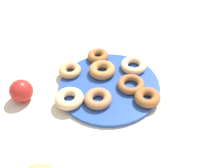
{
  "coord_description": "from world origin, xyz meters",
  "views": [
    {
      "loc": [
        0.17,
        0.57,
        0.58
      ],
      "look_at": [
        0.0,
        0.03,
        0.04
      ],
      "focal_mm": 39.47,
      "sensor_mm": 36.0,
      "label": 1
    }
  ],
  "objects_px": {
    "donut_4": "(98,56)",
    "donut_5": "(131,84)",
    "donut_2": "(133,65)",
    "donut_3": "(98,99)",
    "apple": "(21,91)",
    "donut_0": "(147,97)",
    "donut_1": "(102,70)",
    "donut_7": "(69,98)",
    "donut_6": "(70,70)",
    "donut_plate": "(109,86)"
  },
  "relations": [
    {
      "from": "donut_4",
      "to": "donut_5",
      "type": "height_order",
      "value": "donut_4"
    },
    {
      "from": "donut_2",
      "to": "donut_3",
      "type": "xyz_separation_m",
      "value": [
        0.16,
        0.12,
        0.0
      ]
    },
    {
      "from": "donut_3",
      "to": "apple",
      "type": "bearing_deg",
      "value": -22.75
    },
    {
      "from": "donut_4",
      "to": "donut_2",
      "type": "bearing_deg",
      "value": 140.37
    },
    {
      "from": "donut_0",
      "to": "donut_2",
      "type": "height_order",
      "value": "donut_0"
    },
    {
      "from": "donut_1",
      "to": "donut_2",
      "type": "xyz_separation_m",
      "value": [
        -0.11,
        0.01,
        -0.0
      ]
    },
    {
      "from": "donut_7",
      "to": "donut_2",
      "type": "bearing_deg",
      "value": -159.32
    },
    {
      "from": "donut_0",
      "to": "donut_7",
      "type": "distance_m",
      "value": 0.24
    },
    {
      "from": "donut_3",
      "to": "donut_4",
      "type": "height_order",
      "value": "same"
    },
    {
      "from": "donut_3",
      "to": "donut_5",
      "type": "bearing_deg",
      "value": -165.3
    },
    {
      "from": "donut_0",
      "to": "apple",
      "type": "distance_m",
      "value": 0.39
    },
    {
      "from": "donut_5",
      "to": "donut_4",
      "type": "bearing_deg",
      "value": -69.63
    },
    {
      "from": "donut_3",
      "to": "donut_6",
      "type": "relative_size",
      "value": 1.11
    },
    {
      "from": "donut_7",
      "to": "apple",
      "type": "distance_m",
      "value": 0.15
    },
    {
      "from": "donut_0",
      "to": "donut_5",
      "type": "xyz_separation_m",
      "value": [
        0.03,
        -0.07,
        -0.0
      ]
    },
    {
      "from": "donut_5",
      "to": "apple",
      "type": "distance_m",
      "value": 0.35
    },
    {
      "from": "donut_7",
      "to": "apple",
      "type": "xyz_separation_m",
      "value": [
        0.14,
        -0.07,
        0.01
      ]
    },
    {
      "from": "donut_4",
      "to": "apple",
      "type": "xyz_separation_m",
      "value": [
        0.28,
        0.12,
        0.01
      ]
    },
    {
      "from": "donut_0",
      "to": "donut_6",
      "type": "bearing_deg",
      "value": -44.2
    },
    {
      "from": "donut_0",
      "to": "donut_6",
      "type": "relative_size",
      "value": 1.05
    },
    {
      "from": "donut_4",
      "to": "donut_1",
      "type": "bearing_deg",
      "value": 86.02
    },
    {
      "from": "donut_plate",
      "to": "donut_5",
      "type": "height_order",
      "value": "donut_5"
    },
    {
      "from": "donut_5",
      "to": "donut_6",
      "type": "height_order",
      "value": "same"
    },
    {
      "from": "apple",
      "to": "donut_plate",
      "type": "bearing_deg",
      "value": 173.69
    },
    {
      "from": "donut_6",
      "to": "apple",
      "type": "height_order",
      "value": "apple"
    },
    {
      "from": "donut_plate",
      "to": "apple",
      "type": "relative_size",
      "value": 4.64
    },
    {
      "from": "donut_1",
      "to": "donut_plate",
      "type": "bearing_deg",
      "value": 96.19
    },
    {
      "from": "donut_6",
      "to": "donut_1",
      "type": "bearing_deg",
      "value": 162.85
    },
    {
      "from": "donut_5",
      "to": "apple",
      "type": "xyz_separation_m",
      "value": [
        0.34,
        -0.06,
        0.01
      ]
    },
    {
      "from": "apple",
      "to": "donut_1",
      "type": "bearing_deg",
      "value": -173.08
    },
    {
      "from": "donut_2",
      "to": "donut_7",
      "type": "xyz_separation_m",
      "value": [
        0.25,
        0.09,
        0.0
      ]
    },
    {
      "from": "donut_1",
      "to": "donut_4",
      "type": "xyz_separation_m",
      "value": [
        -0.01,
        -0.08,
        -0.0
      ]
    },
    {
      "from": "donut_6",
      "to": "donut_7",
      "type": "xyz_separation_m",
      "value": [
        0.03,
        0.13,
        0.0
      ]
    },
    {
      "from": "apple",
      "to": "donut_5",
      "type": "bearing_deg",
      "value": 169.75
    },
    {
      "from": "donut_1",
      "to": "apple",
      "type": "bearing_deg",
      "value": 6.92
    },
    {
      "from": "donut_plate",
      "to": "donut_3",
      "type": "xyz_separation_m",
      "value": [
        0.06,
        0.06,
        0.02
      ]
    },
    {
      "from": "donut_2",
      "to": "donut_6",
      "type": "relative_size",
      "value": 1.19
    },
    {
      "from": "donut_3",
      "to": "apple",
      "type": "relative_size",
      "value": 1.19
    },
    {
      "from": "donut_1",
      "to": "apple",
      "type": "height_order",
      "value": "apple"
    },
    {
      "from": "donut_1",
      "to": "donut_5",
      "type": "bearing_deg",
      "value": 127.01
    },
    {
      "from": "donut_2",
      "to": "donut_6",
      "type": "xyz_separation_m",
      "value": [
        0.22,
        -0.04,
        -0.0
      ]
    },
    {
      "from": "apple",
      "to": "donut_4",
      "type": "bearing_deg",
      "value": -157.4
    },
    {
      "from": "donut_2",
      "to": "apple",
      "type": "distance_m",
      "value": 0.39
    },
    {
      "from": "donut_3",
      "to": "donut_7",
      "type": "distance_m",
      "value": 0.09
    },
    {
      "from": "donut_plate",
      "to": "donut_5",
      "type": "distance_m",
      "value": 0.07
    },
    {
      "from": "donut_0",
      "to": "donut_6",
      "type": "distance_m",
      "value": 0.29
    },
    {
      "from": "donut_0",
      "to": "donut_4",
      "type": "distance_m",
      "value": 0.27
    },
    {
      "from": "donut_2",
      "to": "donut_6",
      "type": "bearing_deg",
      "value": -10.31
    },
    {
      "from": "donut_6",
      "to": "donut_7",
      "type": "height_order",
      "value": "donut_7"
    },
    {
      "from": "donut_4",
      "to": "apple",
      "type": "distance_m",
      "value": 0.3
    }
  ]
}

